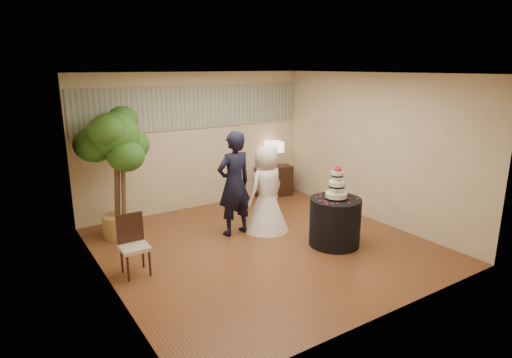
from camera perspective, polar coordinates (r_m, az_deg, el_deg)
floor at (r=7.24m, az=1.07°, el=-8.86°), size 5.00×5.00×0.00m
ceiling at (r=6.63m, az=1.19°, el=13.89°), size 5.00×5.00×0.00m
wall_back at (r=8.94m, az=-7.91°, el=4.98°), size 5.00×0.06×2.80m
wall_front at (r=5.00m, az=17.39°, el=-3.43°), size 5.00×0.06×2.80m
wall_left at (r=5.82m, az=-19.72°, el=-1.08°), size 0.06×5.00×2.80m
wall_right at (r=8.43m, az=15.39°, el=3.99°), size 0.06×5.00×2.80m
mural_border at (r=8.83m, az=-8.02°, el=9.44°), size 4.90×0.02×0.85m
groom at (r=7.45m, az=-2.92°, el=-0.65°), size 0.71×0.50×1.85m
bride at (r=7.67m, az=1.42°, el=-1.25°), size 0.97×0.97×1.57m
cake_table at (r=7.26m, az=10.48°, el=-5.64°), size 1.03×1.03×0.80m
wedding_cake at (r=7.05m, az=10.73°, el=-0.46°), size 0.36×0.36×0.55m
console at (r=9.84m, az=2.39°, el=-0.29°), size 0.87×0.49×0.69m
table_lamp at (r=9.69m, az=2.43°, el=3.34°), size 0.32×0.32×0.58m
ficus_tree at (r=7.66m, az=-18.11°, el=0.79°), size 1.30×1.30×2.29m
side_chair at (r=6.38m, az=-15.89°, el=-8.58°), size 0.41×0.43×0.88m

